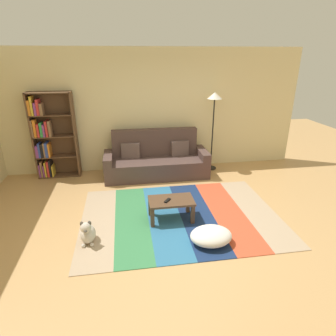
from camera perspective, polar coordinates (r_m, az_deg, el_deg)
ground_plane at (r=4.67m, az=0.88°, el=-11.00°), size 14.00×14.00×0.00m
back_wall at (r=6.56m, az=-2.91°, el=11.44°), size 6.80×0.10×2.70m
rug at (r=4.84m, az=2.53°, el=-9.66°), size 3.27×2.33×0.01m
couch at (r=6.32m, az=-2.41°, el=1.49°), size 2.26×0.80×1.00m
bookshelf at (r=6.58m, az=-22.82°, el=5.75°), size 0.90×0.28×1.84m
coffee_table at (r=4.62m, az=0.60°, el=-7.16°), size 0.73×0.43×0.35m
pouf at (r=4.20m, az=8.67°, el=-13.37°), size 0.61×0.47×0.24m
dog at (r=4.32m, az=-15.90°, el=-12.48°), size 0.22×0.35×0.40m
standing_lamp at (r=6.46m, az=9.29°, el=12.24°), size 0.32×0.32×1.78m
tv_remote at (r=4.54m, az=-0.13°, el=-6.55°), size 0.13×0.15×0.02m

